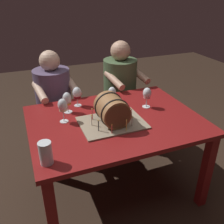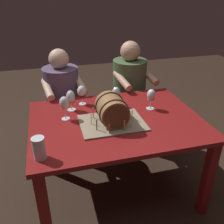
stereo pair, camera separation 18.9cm
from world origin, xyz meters
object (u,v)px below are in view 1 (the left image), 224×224
wine_glass_red (77,94)px  wine_glass_white (63,106)px  wine_glass_rose (147,94)px  beer_pint (46,154)px  barrel_cake (112,112)px  person_seated_right (120,96)px  dining_table (115,129)px  wine_glass_amber (67,100)px  person_seated_left (55,109)px  wine_glass_empty (112,93)px

wine_glass_red → wine_glass_white: wine_glass_white is taller
wine_glass_rose → wine_glass_red: bearing=156.1°
beer_pint → barrel_cake: bearing=29.1°
beer_pint → person_seated_right: person_seated_right is taller
dining_table → wine_glass_red: 0.46m
wine_glass_red → wine_glass_white: size_ratio=0.90×
wine_glass_rose → wine_glass_white: bearing=179.7°
wine_glass_white → person_seated_right: bearing=40.7°
wine_glass_amber → dining_table: bearing=-37.9°
barrel_cake → person_seated_left: bearing=111.1°
wine_glass_rose → person_seated_right: 0.72m
dining_table → wine_glass_empty: (0.06, 0.23, 0.22)m
wine_glass_amber → wine_glass_white: wine_glass_white is taller
wine_glass_empty → wine_glass_red: 0.31m
dining_table → wine_glass_red: (-0.22, 0.35, 0.22)m
barrel_cake → wine_glass_empty: size_ratio=2.72×
dining_table → wine_glass_empty: 0.32m
wine_glass_amber → wine_glass_rose: bearing=-13.0°
person_seated_left → wine_glass_white: bearing=-92.1°
dining_table → person_seated_left: 0.85m
dining_table → wine_glass_red: size_ratio=7.72×
dining_table → wine_glass_rose: wine_glass_rose is taller
dining_table → wine_glass_empty: wine_glass_empty is taller
person_seated_right → beer_pint: bearing=-130.6°
beer_pint → person_seated_left: person_seated_left is taller
wine_glass_empty → wine_glass_red: bearing=156.6°
wine_glass_white → wine_glass_rose: bearing=-0.3°
wine_glass_empty → person_seated_left: bearing=128.9°
wine_glass_amber → person_seated_left: person_seated_left is taller
wine_glass_empty → wine_glass_rose: bearing=-24.5°
wine_glass_empty → dining_table: bearing=-105.5°
wine_glass_rose → wine_glass_empty: bearing=155.5°
wine_glass_empty → person_seated_right: bearing=60.2°
wine_glass_red → beer_pint: size_ratio=1.19×
barrel_cake → person_seated_left: 0.93m
dining_table → beer_pint: (-0.59, -0.36, 0.17)m
person_seated_left → dining_table: bearing=-64.2°
barrel_cake → wine_glass_white: size_ratio=2.52×
wine_glass_white → barrel_cake: bearing=-25.9°
wine_glass_empty → person_seated_right: 0.68m
wine_glass_rose → wine_glass_white: wine_glass_white is taller
wine_glass_red → beer_pint: wine_glass_red is taller
dining_table → wine_glass_white: wine_glass_white is taller
wine_glass_rose → barrel_cake: bearing=-157.4°
person_seated_left → wine_glass_red: bearing=-70.1°
dining_table → person_seated_right: (0.37, 0.76, -0.07)m
wine_glass_empty → wine_glass_amber: bearing=175.8°
wine_glass_red → person_seated_right: person_seated_right is taller
wine_glass_red → wine_glass_white: 0.30m
dining_table → wine_glass_red: bearing=122.2°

